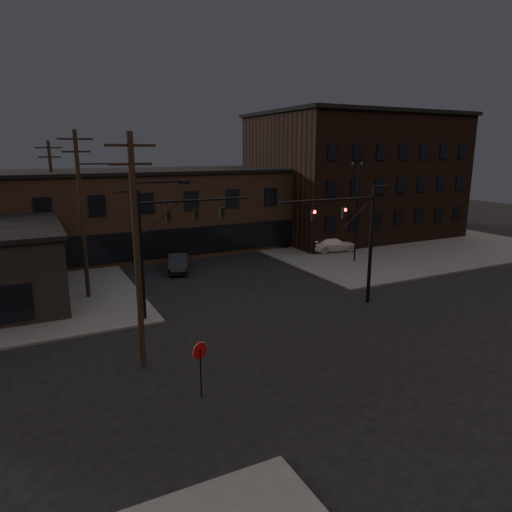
{
  "coord_description": "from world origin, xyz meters",
  "views": [
    {
      "loc": [
        -13.84,
        -18.61,
        10.21
      ],
      "look_at": [
        -0.82,
        7.05,
        3.5
      ],
      "focal_mm": 32.0,
      "sensor_mm": 36.0,
      "label": 1
    }
  ],
  "objects": [
    {
      "name": "utility_pole_far",
      "position": [
        -11.5,
        26.0,
        5.78
      ],
      "size": [
        2.2,
        0.28,
        11.0
      ],
      "color": "black",
      "rests_on": "ground"
    },
    {
      "name": "lot_light_a",
      "position": [
        13.0,
        14.0,
        5.51
      ],
      "size": [
        1.5,
        0.28,
        9.14
      ],
      "color": "black",
      "rests_on": "ground"
    },
    {
      "name": "sidewalk_ne",
      "position": [
        22.0,
        22.0,
        0.07
      ],
      "size": [
        30.0,
        30.0,
        0.15
      ],
      "primitive_type": "cube",
      "color": "#474744",
      "rests_on": "ground"
    },
    {
      "name": "building_row",
      "position": [
        0.0,
        28.0,
        4.0
      ],
      "size": [
        40.0,
        12.0,
        8.0
      ],
      "primitive_type": "cube",
      "color": "brown",
      "rests_on": "ground"
    },
    {
      "name": "lot_light_b",
      "position": [
        19.0,
        19.0,
        5.51
      ],
      "size": [
        1.5,
        0.28,
        9.14
      ],
      "color": "black",
      "rests_on": "ground"
    },
    {
      "name": "car_crossing",
      "position": [
        -2.59,
        18.35,
        0.75
      ],
      "size": [
        2.95,
        4.83,
        1.5
      ],
      "primitive_type": "imported",
      "rotation": [
        0.0,
        0.0,
        -0.32
      ],
      "color": "black",
      "rests_on": "ground"
    },
    {
      "name": "ground",
      "position": [
        0.0,
        0.0,
        0.0
      ],
      "size": [
        140.0,
        140.0,
        0.0
      ],
      "primitive_type": "plane",
      "color": "black",
      "rests_on": "ground"
    },
    {
      "name": "parked_car_lot_a",
      "position": [
        11.26,
        22.78,
        0.82
      ],
      "size": [
        4.18,
        2.39,
        1.34
      ],
      "primitive_type": "imported",
      "rotation": [
        0.0,
        0.0,
        1.79
      ],
      "color": "black",
      "rests_on": "sidewalk_ne"
    },
    {
      "name": "stop_sign",
      "position": [
        -8.0,
        -1.99,
        1.84
      ],
      "size": [
        0.72,
        0.33,
        2.48
      ],
      "color": "black",
      "rests_on": "ground"
    },
    {
      "name": "utility_pole_mid",
      "position": [
        -10.44,
        14.0,
        6.13
      ],
      "size": [
        3.7,
        0.28,
        11.5
      ],
      "color": "black",
      "rests_on": "ground"
    },
    {
      "name": "traffic_signal_far",
      "position": [
        -6.72,
        8.0,
        5.01
      ],
      "size": [
        7.12,
        0.24,
        8.0
      ],
      "color": "black",
      "rests_on": "ground"
    },
    {
      "name": "parked_car_lot_b",
      "position": [
        13.66,
        18.25,
        0.85
      ],
      "size": [
        5.07,
        2.68,
        1.4
      ],
      "primitive_type": "imported",
      "rotation": [
        0.0,
        0.0,
        1.42
      ],
      "color": "silver",
      "rests_on": "sidewalk_ne"
    },
    {
      "name": "traffic_signal_near",
      "position": [
        5.36,
        4.5,
        4.93
      ],
      "size": [
        7.12,
        0.24,
        8.0
      ],
      "color": "black",
      "rests_on": "ground"
    },
    {
      "name": "utility_pole_near",
      "position": [
        -9.43,
        2.0,
        5.87
      ],
      "size": [
        3.7,
        0.28,
        11.0
      ],
      "color": "black",
      "rests_on": "ground"
    },
    {
      "name": "building_right",
      "position": [
        22.0,
        26.0,
        7.0
      ],
      "size": [
        22.0,
        16.0,
        14.0
      ],
      "primitive_type": "cube",
      "color": "black",
      "rests_on": "ground"
    }
  ]
}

